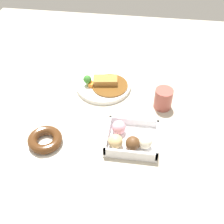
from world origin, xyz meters
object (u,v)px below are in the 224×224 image
object	(u,v)px
curry_plate	(104,84)
donut_box	(130,139)
chocolate_ring_donut	(45,140)
coffee_mug	(163,99)

from	to	relation	value
curry_plate	donut_box	size ratio (longest dim) A/B	1.29
chocolate_ring_donut	donut_box	bearing A→B (deg)	7.28
curry_plate	chocolate_ring_donut	xyz separation A→B (m)	(-0.15, -0.33, 0.00)
curry_plate	chocolate_ring_donut	size ratio (longest dim) A/B	1.62
curry_plate	donut_box	bearing A→B (deg)	-64.64
curry_plate	coffee_mug	distance (m)	0.26
curry_plate	donut_box	xyz separation A→B (m)	(0.14, -0.29, 0.01)
donut_box	coffee_mug	world-z (taller)	coffee_mug
curry_plate	chocolate_ring_donut	bearing A→B (deg)	-114.93
donut_box	coffee_mug	size ratio (longest dim) A/B	2.15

